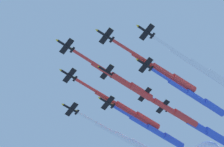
% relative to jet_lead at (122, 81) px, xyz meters
% --- Properties ---
extents(jet_lead, '(43.71, 40.48, 4.18)m').
position_rel_jet_lead_xyz_m(jet_lead, '(0.00, 0.00, 0.00)').
color(jet_lead, black).
extents(jet_port_inner, '(46.94, 41.43, 4.22)m').
position_rel_jet_lead_xyz_m(jet_port_inner, '(20.51, -2.27, 1.82)').
color(jet_port_inner, black).
extents(jet_starboard_inner, '(48.06, 44.08, 4.20)m').
position_rel_jet_lead_xyz_m(jet_starboard_inner, '(1.64, 20.99, 2.21)').
color(jet_starboard_inner, black).
extents(jet_port_mid, '(48.99, 44.02, 4.17)m').
position_rel_jet_lead_xyz_m(jet_port_mid, '(20.68, 18.05, -0.65)').
color(jet_port_mid, black).
extents(jet_starboard_mid, '(44.07, 39.67, 4.18)m').
position_rel_jet_lead_xyz_m(jet_starboard_mid, '(37.10, -6.35, -1.58)').
color(jet_starboard_mid, black).
extents(jet_port_outer, '(44.95, 39.97, 4.13)m').
position_rel_jet_lead_xyz_m(jet_port_outer, '(-1.59, 36.99, -1.33)').
color(jet_port_outer, black).
extents(jet_starboard_outer, '(44.00, 39.82, 4.22)m').
position_rel_jet_lead_xyz_m(jet_starboard_outer, '(35.85, 12.37, -1.16)').
color(jet_starboard_outer, black).
extents(jet_trail_port, '(43.08, 39.68, 4.20)m').
position_rel_jet_lead_xyz_m(jet_trail_port, '(15.63, 33.82, -1.47)').
color(jet_trail_port, black).
extents(jet_trail_starboard, '(47.82, 42.00, 4.16)m').
position_rel_jet_lead_xyz_m(jet_trail_starboard, '(37.15, 32.47, -0.23)').
color(jet_trail_starboard, black).
extents(jet_tail_end, '(50.16, 44.05, 4.11)m').
position_rel_jet_lead_xyz_m(jet_tail_end, '(47.31, 41.68, -1.10)').
color(jet_tail_end, black).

